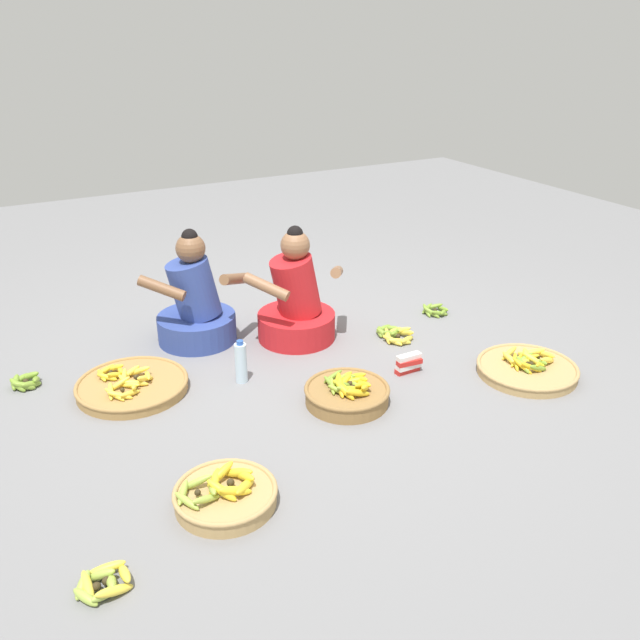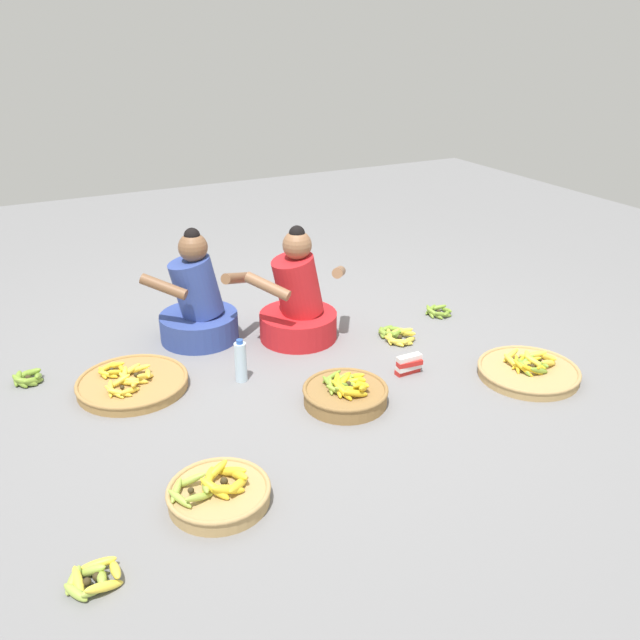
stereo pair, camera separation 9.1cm
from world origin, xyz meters
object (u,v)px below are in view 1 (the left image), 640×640
at_px(loose_bananas_back_left, 435,310).
at_px(water_bottle, 241,362).
at_px(banana_basket_front_right, 347,393).
at_px(banana_basket_near_vendor, 132,385).
at_px(loose_bananas_mid_left, 393,334).
at_px(loose_bananas_front_left, 25,382).
at_px(vendor_woman_behind, 196,306).
at_px(packet_carton_stack, 409,364).
at_px(banana_basket_back_center, 225,494).
at_px(loose_bananas_back_right, 103,583).
at_px(vendor_woman_front, 296,304).
at_px(banana_basket_near_bicycle, 527,368).

xyz_separation_m(loose_bananas_back_left, water_bottle, (-1.63, -0.26, 0.10)).
relative_size(banana_basket_front_right, banana_basket_near_vendor, 0.75).
distance_m(loose_bananas_mid_left, loose_bananas_front_left, 2.33).
bearing_deg(vendor_woman_behind, packet_carton_stack, -46.82).
height_order(banana_basket_back_center, loose_bananas_back_right, banana_basket_back_center).
relative_size(vendor_woman_front, banana_basket_near_vendor, 1.22).
height_order(loose_bananas_mid_left, loose_bananas_front_left, loose_bananas_mid_left).
bearing_deg(packet_carton_stack, loose_bananas_front_left, 155.95).
relative_size(loose_bananas_back_left, loose_bananas_back_right, 0.94).
height_order(banana_basket_front_right, loose_bananas_back_right, banana_basket_front_right).
bearing_deg(loose_bananas_back_right, banana_basket_front_right, 25.81).
bearing_deg(banana_basket_near_bicycle, loose_bananas_back_left, 86.13).
bearing_deg(banana_basket_front_right, vendor_woman_behind, 111.96).
xyz_separation_m(banana_basket_near_vendor, packet_carton_stack, (1.54, -0.58, 0.02)).
relative_size(vendor_woman_behind, water_bottle, 2.87).
bearing_deg(water_bottle, vendor_woman_front, 34.10).
distance_m(banana_basket_near_bicycle, loose_bananas_back_left, 1.00).
distance_m(banana_basket_back_center, loose_bananas_mid_left, 1.94).
height_order(vendor_woman_front, loose_bananas_mid_left, vendor_woman_front).
bearing_deg(loose_bananas_back_left, banana_basket_near_vendor, -178.41).
height_order(banana_basket_front_right, banana_basket_back_center, banana_basket_front_right).
bearing_deg(water_bottle, loose_bananas_back_left, 9.02).
height_order(banana_basket_near_bicycle, loose_bananas_mid_left, banana_basket_near_bicycle).
height_order(vendor_woman_front, banana_basket_near_bicycle, vendor_woman_front).
bearing_deg(banana_basket_back_center, packet_carton_stack, 23.28).
bearing_deg(banana_basket_back_center, vendor_woman_behind, 75.04).
xyz_separation_m(banana_basket_front_right, loose_bananas_back_left, (1.20, 0.77, -0.04)).
xyz_separation_m(banana_basket_near_bicycle, loose_bananas_back_right, (-2.63, -0.49, -0.01)).
xyz_separation_m(banana_basket_near_bicycle, loose_bananas_back_left, (0.07, 1.00, -0.01)).
bearing_deg(vendor_woman_behind, loose_bananas_back_left, -13.63).
bearing_deg(banana_basket_back_center, banana_basket_near_bicycle, 7.01).
distance_m(loose_bananas_back_left, loose_bananas_front_left, 2.79).
bearing_deg(loose_bananas_back_left, banana_basket_front_right, -147.44).
height_order(banana_basket_near_bicycle, water_bottle, water_bottle).
distance_m(water_bottle, packet_carton_stack, 1.02).
xyz_separation_m(loose_bananas_back_left, loose_bananas_front_left, (-2.77, 0.29, 0.01)).
xyz_separation_m(vendor_woman_front, banana_basket_front_right, (-0.13, -0.88, -0.19)).
xyz_separation_m(vendor_woman_behind, banana_basket_near_vendor, (-0.56, -0.47, -0.21)).
height_order(banana_basket_near_vendor, banana_basket_back_center, banana_basket_back_center).
xyz_separation_m(banana_basket_front_right, water_bottle, (-0.43, 0.51, 0.06)).
xyz_separation_m(banana_basket_front_right, loose_bananas_back_right, (-1.50, -0.73, -0.03)).
xyz_separation_m(banana_basket_front_right, banana_basket_near_vendor, (-1.03, 0.70, -0.02)).
relative_size(vendor_woman_behind, loose_bananas_mid_left, 2.51).
bearing_deg(banana_basket_near_bicycle, banana_basket_front_right, 168.28).
bearing_deg(vendor_woman_front, loose_bananas_back_left, -6.25).
xyz_separation_m(vendor_woman_behind, loose_bananas_mid_left, (1.18, -0.60, -0.22)).
bearing_deg(water_bottle, packet_carton_stack, -22.14).
distance_m(banana_basket_front_right, loose_bananas_front_left, 1.90).
relative_size(vendor_woman_behind, packet_carton_stack, 4.69).
bearing_deg(loose_bananas_mid_left, loose_bananas_front_left, 168.04).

